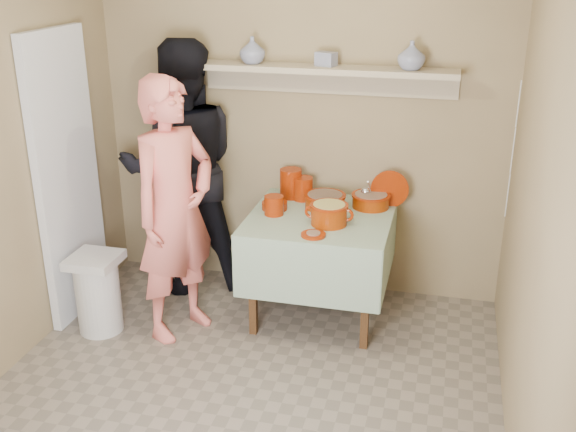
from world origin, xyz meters
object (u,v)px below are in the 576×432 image
(trash_bin, at_px, (98,293))
(serving_table, at_px, (320,231))
(cazuela_rice, at_px, (329,212))
(person_cook, at_px, (175,210))
(person_helper, at_px, (183,168))

(trash_bin, bearing_deg, serving_table, 22.41)
(serving_table, height_order, cazuela_rice, cazuela_rice)
(serving_table, height_order, trash_bin, serving_table)
(person_cook, bearing_deg, person_helper, 43.65)
(serving_table, distance_m, trash_bin, 1.58)
(trash_bin, bearing_deg, person_helper, 67.81)
(cazuela_rice, bearing_deg, person_cook, -162.93)
(person_helper, xyz_separation_m, trash_bin, (-0.33, -0.81, -0.67))
(person_cook, distance_m, trash_bin, 0.82)
(person_cook, height_order, cazuela_rice, person_cook)
(person_helper, xyz_separation_m, cazuela_rice, (1.18, -0.36, -0.10))
(person_cook, distance_m, cazuela_rice, 1.01)
(cazuela_rice, bearing_deg, person_helper, 162.81)
(person_cook, xyz_separation_m, serving_table, (0.88, 0.44, -0.24))
(cazuela_rice, height_order, trash_bin, cazuela_rice)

